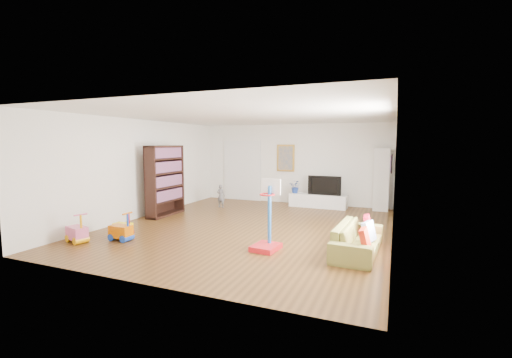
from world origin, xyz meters
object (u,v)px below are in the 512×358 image
at_px(bookshelf, 165,181).
at_px(sofa, 358,239).
at_px(basketball_hoop, 266,215).
at_px(media_console, 318,201).

relative_size(bookshelf, sofa, 1.07).
bearing_deg(sofa, basketball_hoop, 109.82).
xyz_separation_m(bookshelf, sofa, (5.44, -1.44, -0.72)).
bearing_deg(media_console, basketball_hoop, -87.83).
relative_size(media_console, basketball_hoop, 1.33).
xyz_separation_m(sofa, basketball_hoop, (-1.66, -0.50, 0.41)).
height_order(media_console, bookshelf, bookshelf).
bearing_deg(bookshelf, sofa, -15.51).
distance_m(bookshelf, basketball_hoop, 4.26).
bearing_deg(basketball_hoop, bookshelf, 159.11).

